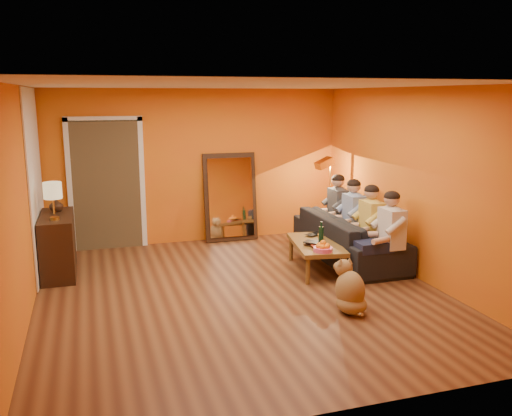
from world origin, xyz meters
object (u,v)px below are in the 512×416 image
object	(u,v)px
laptop	(318,235)
sofa	(348,237)
table_lamp	(53,201)
person_mid_right	(354,218)
floor_lamp	(330,202)
person_far_right	(338,211)
mirror_frame	(230,197)
coffee_table	(316,257)
person_mid_left	(371,226)
vase	(56,205)
tumbler	(321,237)
sideboard	(58,245)
person_far_left	(391,235)
dog	(350,286)
wine_bottle	(321,233)

from	to	relation	value
laptop	sofa	bearing A→B (deg)	-21.20
table_lamp	person_mid_right	bearing A→B (deg)	-2.05
floor_lamp	laptop	xyz separation A→B (m)	(-0.64, -0.97, -0.29)
floor_lamp	sofa	bearing A→B (deg)	-106.41
floor_lamp	person_far_right	distance (m)	0.29
mirror_frame	coffee_table	bearing A→B (deg)	-70.22
mirror_frame	person_mid_right	distance (m)	2.21
table_lamp	coffee_table	xyz separation A→B (m)	(3.52, -0.66, -0.90)
person_mid_left	vase	size ratio (longest dim) A/B	6.05
mirror_frame	tumbler	distance (m)	2.12
coffee_table	person_mid_left	distance (m)	0.94
mirror_frame	sideboard	size ratio (longest dim) A/B	1.29
person_mid_left	table_lamp	bearing A→B (deg)	170.81
coffee_table	person_far_right	size ratio (longest dim) A/B	1.00
person_mid_left	person_mid_right	xyz separation A→B (m)	(0.00, 0.55, 0.00)
mirror_frame	laptop	world-z (taller)	mirror_frame
floor_lamp	vase	bearing A→B (deg)	171.27
person_far_left	sofa	bearing A→B (deg)	97.41
floor_lamp	dog	world-z (taller)	floor_lamp
person_far_left	coffee_table	bearing A→B (deg)	144.75
wine_bottle	laptop	xyz separation A→B (m)	(0.13, 0.40, -0.14)
dog	floor_lamp	bearing A→B (deg)	64.68
coffee_table	person_far_right	distance (m)	1.41
person_mid_right	wine_bottle	distance (m)	0.97
coffee_table	laptop	bearing A→B (deg)	72.07
tumbler	floor_lamp	bearing A→B (deg)	59.81
laptop	vase	xyz separation A→B (m)	(-3.70, 0.86, 0.52)
sideboard	vase	distance (m)	0.58
sideboard	floor_lamp	world-z (taller)	floor_lamp
dog	person_mid_right	size ratio (longest dim) A/B	0.51
laptop	person_far_right	bearing A→B (deg)	19.77
table_lamp	floor_lamp	world-z (taller)	floor_lamp
coffee_table	sideboard	bearing A→B (deg)	174.07
sideboard	laptop	world-z (taller)	sideboard
mirror_frame	floor_lamp	size ratio (longest dim) A/B	1.06
person_far_left	person_mid_right	bearing A→B (deg)	90.00
tumbler	person_far_left	bearing A→B (deg)	-44.66
person_mid_left	tumbler	size ratio (longest dim) A/B	12.88
person_mid_right	tumbler	bearing A→B (deg)	-152.34
person_mid_right	tumbler	size ratio (longest dim) A/B	12.88
person_mid_right	tumbler	distance (m)	0.83
wine_bottle	person_mid_right	bearing A→B (deg)	34.66
floor_lamp	person_far_right	bearing A→B (deg)	-93.78
vase	wine_bottle	bearing A→B (deg)	-19.40
table_lamp	dog	xyz separation A→B (m)	(3.29, -2.17, -0.79)
table_lamp	person_mid_left	size ratio (longest dim) A/B	0.42
dog	tumbler	size ratio (longest dim) A/B	6.62
person_far_right	table_lamp	bearing A→B (deg)	-174.86
sideboard	tumbler	xyz separation A→B (m)	(3.64, -0.84, 0.04)
table_lamp	vase	distance (m)	0.57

